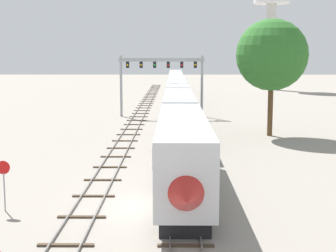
{
  "coord_description": "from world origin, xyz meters",
  "views": [
    {
      "loc": [
        1.41,
        -27.61,
        8.64
      ],
      "look_at": [
        1.0,
        12.0,
        3.0
      ],
      "focal_mm": 53.0,
      "sensor_mm": 36.0,
      "label": 1
    }
  ],
  "objects_px": {
    "water_tower": "(272,6)",
    "stop_sign": "(4,179)",
    "passenger_train": "(177,94)",
    "signal_gantry": "(161,72)",
    "trackside_tree_left": "(272,55)"
  },
  "relations": [
    {
      "from": "passenger_train",
      "to": "signal_gantry",
      "type": "relative_size",
      "value": 9.59
    },
    {
      "from": "passenger_train",
      "to": "signal_gantry",
      "type": "xyz_separation_m",
      "value": [
        -2.25,
        -8.78,
        3.75
      ]
    },
    {
      "from": "signal_gantry",
      "to": "trackside_tree_left",
      "type": "height_order",
      "value": "trackside_tree_left"
    },
    {
      "from": "signal_gantry",
      "to": "passenger_train",
      "type": "bearing_deg",
      "value": 75.63
    },
    {
      "from": "water_tower",
      "to": "stop_sign",
      "type": "xyz_separation_m",
      "value": [
        -34.11,
        -100.85,
        -19.0
      ]
    },
    {
      "from": "signal_gantry",
      "to": "water_tower",
      "type": "xyz_separation_m",
      "value": [
        26.36,
        57.13,
        14.51
      ]
    },
    {
      "from": "passenger_train",
      "to": "water_tower",
      "type": "bearing_deg",
      "value": 63.5
    },
    {
      "from": "water_tower",
      "to": "stop_sign",
      "type": "distance_m",
      "value": 108.14
    },
    {
      "from": "signal_gantry",
      "to": "water_tower",
      "type": "height_order",
      "value": "water_tower"
    },
    {
      "from": "water_tower",
      "to": "trackside_tree_left",
      "type": "xyz_separation_m",
      "value": [
        -14.18,
        -74.19,
        -12.17
      ]
    },
    {
      "from": "trackside_tree_left",
      "to": "water_tower",
      "type": "bearing_deg",
      "value": 79.18
    },
    {
      "from": "signal_gantry",
      "to": "trackside_tree_left",
      "type": "xyz_separation_m",
      "value": [
        12.17,
        -17.06,
        2.33
      ]
    },
    {
      "from": "stop_sign",
      "to": "trackside_tree_left",
      "type": "relative_size",
      "value": 0.23
    },
    {
      "from": "passenger_train",
      "to": "stop_sign",
      "type": "bearing_deg",
      "value": -100.78
    },
    {
      "from": "passenger_train",
      "to": "trackside_tree_left",
      "type": "height_order",
      "value": "trackside_tree_left"
    }
  ]
}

